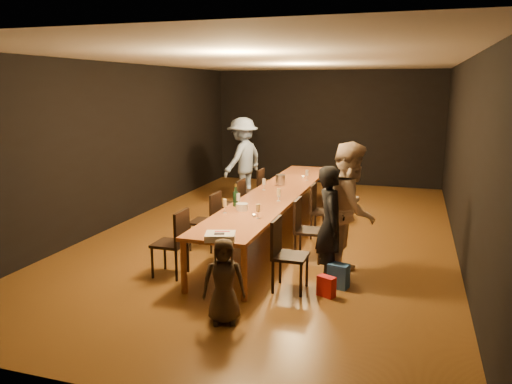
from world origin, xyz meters
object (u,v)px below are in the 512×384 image
(chair_right_1, at_px, (310,230))
(champagne_bottle, at_px, (236,195))
(table, at_px, (276,195))
(child, at_px, (224,281))
(ice_bucket, at_px, (281,180))
(man_blue, at_px, (243,159))
(chair_left_1, at_px, (205,221))
(chair_right_0, at_px, (290,255))
(birthday_cake, at_px, (220,236))
(chair_left_0, at_px, (170,243))
(chair_left_2, at_px, (231,204))
(chair_right_2, at_px, (324,211))
(woman_birthday, at_px, (330,224))
(chair_right_3, at_px, (335,197))
(chair_left_3, at_px, (252,191))
(woman_tan, at_px, (350,210))
(plate_stack, at_px, (242,207))

(chair_right_1, distance_m, champagne_bottle, 1.26)
(table, bearing_deg, child, -83.96)
(chair_right_1, xyz_separation_m, ice_bucket, (-0.95, 1.85, 0.38))
(child, height_order, ice_bucket, child)
(man_blue, bearing_deg, ice_bucket, 55.14)
(table, distance_m, chair_left_1, 1.49)
(chair_left_1, xyz_separation_m, child, (1.22, -2.29, 0.01))
(chair_right_0, height_order, birthday_cake, chair_right_0)
(chair_left_0, height_order, chair_left_2, same)
(chair_right_0, distance_m, chair_left_2, 2.94)
(chair_right_0, distance_m, champagne_bottle, 1.73)
(chair_left_2, height_order, child, child)
(chair_right_2, bearing_deg, woman_birthday, 12.34)
(chair_right_3, bearing_deg, chair_right_1, -0.00)
(chair_left_0, xyz_separation_m, chair_left_3, (0.00, 3.60, 0.00))
(woman_tan, distance_m, ice_bucket, 2.78)
(table, xyz_separation_m, chair_right_3, (0.85, 1.20, -0.24))
(table, xyz_separation_m, chair_left_1, (-0.85, -1.20, -0.24))
(woman_tan, height_order, plate_stack, woman_tan)
(chair_right_0, height_order, plate_stack, chair_right_0)
(plate_stack, bearing_deg, woman_tan, -6.82)
(chair_left_0, relative_size, chair_left_2, 1.00)
(chair_right_2, distance_m, chair_left_2, 1.70)
(plate_stack, relative_size, ice_bucket, 0.94)
(chair_right_2, xyz_separation_m, chair_left_1, (-1.70, -1.20, 0.00))
(chair_left_1, bearing_deg, chair_right_3, -35.31)
(chair_right_2, relative_size, chair_right_3, 1.00)
(chair_left_1, xyz_separation_m, woman_tan, (2.34, -0.43, 0.46))
(chair_right_1, xyz_separation_m, chair_left_0, (-1.70, -1.20, 0.00))
(chair_right_2, relative_size, chair_left_3, 1.00)
(chair_right_3, distance_m, chair_left_1, 2.94)
(chair_right_0, xyz_separation_m, ice_bucket, (-0.95, 3.05, 0.38))
(table, height_order, birthday_cake, birthday_cake)
(chair_right_0, relative_size, chair_right_3, 1.00)
(table, distance_m, ice_bucket, 0.67)
(chair_right_1, bearing_deg, plate_stack, -76.65)
(chair_right_2, xyz_separation_m, chair_right_3, (0.00, 1.20, 0.00))
(chair_left_0, height_order, plate_stack, chair_left_0)
(chair_right_3, xyz_separation_m, champagne_bottle, (-1.17, -2.41, 0.46))
(chair_left_2, xyz_separation_m, plate_stack, (0.71, -1.43, 0.34))
(chair_right_3, xyz_separation_m, birthday_cake, (-0.75, -4.10, 0.33))
(chair_right_3, height_order, chair_left_3, same)
(man_blue, bearing_deg, child, 34.48)
(woman_birthday, bearing_deg, chair_right_0, 122.58)
(chair_left_2, height_order, champagne_bottle, champagne_bottle)
(chair_right_0, xyz_separation_m, chair_right_1, (0.00, 1.20, 0.00))
(child, bearing_deg, chair_right_0, 44.82)
(chair_right_3, xyz_separation_m, woman_birthday, (0.42, -3.13, 0.32))
(chair_left_2, height_order, woman_tan, woman_tan)
(chair_right_0, bearing_deg, champagne_bottle, -135.44)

